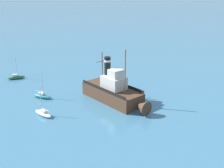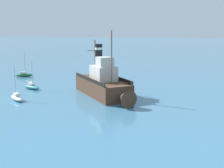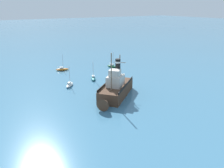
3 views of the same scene
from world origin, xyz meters
name	(u,v)px [view 2 (image 2 of 3)]	position (x,y,z in m)	size (l,w,h in m)	color
ground_plane	(106,95)	(0.00, 0.00, 0.00)	(600.00, 600.00, 0.00)	teal
old_tugboat	(104,84)	(0.16, 0.73, 1.83)	(11.81, 13.23, 9.90)	#4C3323
sailboat_teal	(32,87)	(13.35, -1.04, 0.43)	(3.90, 2.64, 4.90)	#23757A
sailboat_white	(17,97)	(11.63, 6.29, 0.43)	(3.58, 3.33, 4.90)	white
sailboat_green	(24,75)	(21.42, -12.10, 0.43)	(3.94, 2.42, 4.90)	#286B3D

